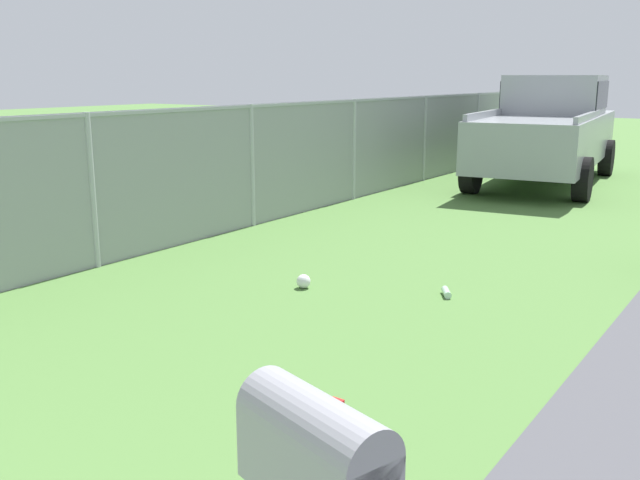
{
  "coord_description": "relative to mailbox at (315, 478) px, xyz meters",
  "views": [
    {
      "loc": [
        1.62,
        -2.32,
        2.07
      ],
      "look_at": [
        5.78,
        0.54,
        0.89
      ],
      "focal_mm": 39.47,
      "sensor_mm": 36.0,
      "label": 1
    }
  ],
  "objects": [
    {
      "name": "mailbox",
      "position": [
        0.0,
        0.0,
        0.0
      ],
      "size": [
        0.34,
        0.54,
        1.23
      ],
      "rotation": [
        0.0,
        0.0,
        -0.31
      ],
      "color": "brown",
      "rests_on": "ground"
    },
    {
      "name": "pickup_truck",
      "position": [
        12.62,
        3.2,
        0.13
      ],
      "size": [
        5.72,
        2.69,
        2.09
      ],
      "rotation": [
        0.0,
        0.0,
        0.12
      ],
      "color": "#93999E",
      "rests_on": "ground"
    },
    {
      "name": "fence_section",
      "position": [
        7.43,
        5.32,
        -0.06
      ],
      "size": [
        18.94,
        0.07,
        1.7
      ],
      "color": "#9EA3A8",
      "rests_on": "ground"
    },
    {
      "name": "litter_bag_near_hydrant",
      "position": [
        4.03,
        2.96,
        -0.91
      ],
      "size": [
        0.14,
        0.14,
        0.14
      ],
      "primitive_type": "sphere",
      "color": "silver",
      "rests_on": "ground"
    },
    {
      "name": "litter_bottle_by_mailbox",
      "position": [
        4.6,
        1.67,
        -0.95
      ],
      "size": [
        0.22,
        0.18,
        0.07
      ],
      "primitive_type": "cylinder",
      "rotation": [
        0.0,
        1.57,
        3.71
      ],
      "color": "#B2D8BF",
      "rests_on": "ground"
    }
  ]
}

